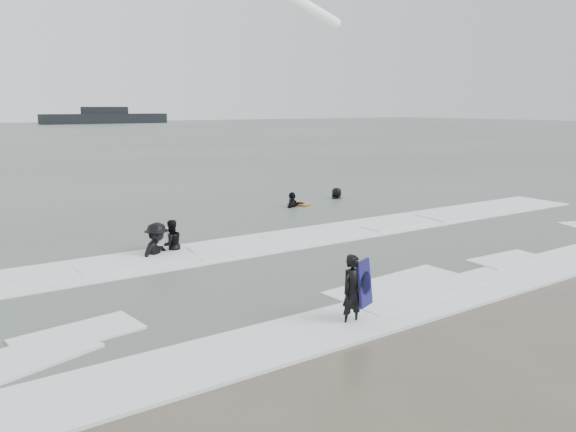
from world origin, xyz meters
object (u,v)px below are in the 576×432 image
surfer_breaker (158,257)px  surfer_right_far (337,200)px  surfer_centre (352,325)px  surfer_right_near (292,208)px  vessel_horizon (105,118)px  surfer_wading (172,252)px

surfer_breaker → surfer_right_far: size_ratio=1.10×
surfer_centre → surfer_right_near: (6.46, 11.85, 0.00)m
surfer_centre → vessel_horizon: vessel_horizon is taller
surfer_centre → surfer_right_far: surfer_right_far is taller
surfer_wading → surfer_right_near: surfer_right_near is taller
surfer_wading → surfer_right_far: size_ratio=0.90×
surfer_right_far → surfer_wading: bearing=20.2°
surfer_centre → vessel_horizon: bearing=76.9°
vessel_horizon → surfer_right_near: bearing=-102.2°
surfer_right_far → vessel_horizon: size_ratio=0.06×
vessel_horizon → surfer_right_far: bearing=-101.0°
surfer_centre → surfer_wading: (-0.89, 7.56, 0.00)m
surfer_breaker → surfer_right_far: (10.94, 5.34, 0.00)m
surfer_wading → vessel_horizon: (35.12, 132.85, 1.58)m
surfer_centre → surfer_breaker: bearing=102.1°
surfer_wading → vessel_horizon: 137.42m
surfer_breaker → surfer_wading: bearing=-1.9°
surfer_centre → surfer_right_near: surfer_right_near is taller
surfer_wading → surfer_right_near: size_ratio=0.84×
surfer_wading → surfer_breaker: size_ratio=0.82×
surfer_breaker → surfer_right_near: 9.18m
surfer_right_far → surfer_centre: bearing=47.4°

